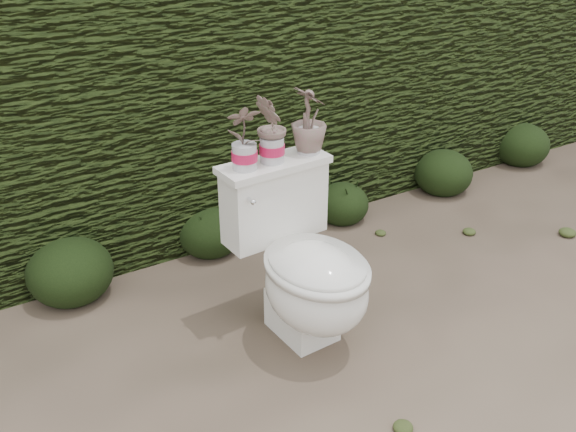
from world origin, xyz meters
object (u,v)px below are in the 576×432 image
potted_plant_left (244,139)px  potted_plant_center (272,130)px  toilet (305,268)px  potted_plant_right (309,122)px

potted_plant_left → potted_plant_center: size_ratio=0.93×
potted_plant_left → potted_plant_center: 0.14m
toilet → potted_plant_right: (0.17, 0.25, 0.56)m
toilet → potted_plant_center: 0.61m
potted_plant_center → potted_plant_right: bearing=119.0°
potted_plant_left → potted_plant_right: bearing=-163.5°
potted_plant_left → potted_plant_center: (0.14, 0.01, 0.01)m
potted_plant_right → potted_plant_left: bearing=86.6°
potted_plant_left → potted_plant_right: potted_plant_right is taller
potted_plant_center → potted_plant_right: potted_plant_center is taller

